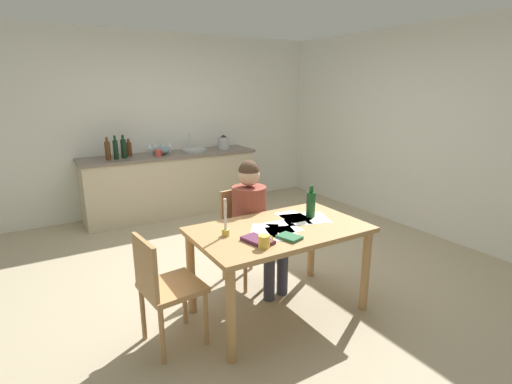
{
  "coord_description": "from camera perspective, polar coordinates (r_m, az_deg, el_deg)",
  "views": [
    {
      "loc": [
        -1.79,
        -3.16,
        1.83
      ],
      "look_at": [
        0.07,
        -0.07,
        0.85
      ],
      "focal_mm": 27.07,
      "sensor_mm": 36.0,
      "label": 1
    }
  ],
  "objects": [
    {
      "name": "paper_receipt",
      "position": [
        3.12,
        4.1,
        -5.13
      ],
      "size": [
        0.23,
        0.31,
        0.0
      ],
      "primitive_type": "cube",
      "rotation": [
        0.0,
        0.0,
        -0.08
      ],
      "color": "white",
      "rests_on": "dining_table"
    },
    {
      "name": "mixing_bowl",
      "position": [
        5.73,
        -13.84,
        5.99
      ],
      "size": [
        0.24,
        0.24,
        0.11
      ],
      "primitive_type": "ellipsoid",
      "color": "#668C99",
      "rests_on": "kitchen_counter"
    },
    {
      "name": "candlestick",
      "position": [
        2.91,
        -4.54,
        -4.95
      ],
      "size": [
        0.06,
        0.06,
        0.29
      ],
      "color": "gold",
      "rests_on": "dining_table"
    },
    {
      "name": "paper_bill",
      "position": [
        3.36,
        8.69,
        -3.77
      ],
      "size": [
        0.3,
        0.35,
        0.0
      ],
      "primitive_type": "cube",
      "rotation": [
        0.0,
        0.0,
        -0.36
      ],
      "color": "white",
      "rests_on": "dining_table"
    },
    {
      "name": "wine_bottle_on_table",
      "position": [
        3.35,
        8.1,
        -1.74
      ],
      "size": [
        0.08,
        0.08,
        0.28
      ],
      "color": "#194C23",
      "rests_on": "dining_table"
    },
    {
      "name": "teacup_on_counter",
      "position": [
        5.55,
        -14.26,
        5.64
      ],
      "size": [
        0.12,
        0.08,
        0.1
      ],
      "color": "#D84C3F",
      "rests_on": "kitchen_counter"
    },
    {
      "name": "wine_glass_back_right",
      "position": [
        5.81,
        -15.45,
        6.56
      ],
      "size": [
        0.07,
        0.07,
        0.15
      ],
      "color": "silver",
      "rests_on": "kitchen_counter"
    },
    {
      "name": "stovetop_kettle",
      "position": [
        6.07,
        -4.83,
        7.3
      ],
      "size": [
        0.18,
        0.18,
        0.22
      ],
      "color": "#B7BABF",
      "rests_on": "kitchen_counter"
    },
    {
      "name": "sink_unit",
      "position": [
        5.89,
        -9.18,
        6.17
      ],
      "size": [
        0.36,
        0.36,
        0.24
      ],
      "color": "#B2B7BC",
      "rests_on": "kitchen_counter"
    },
    {
      "name": "paper_envelope",
      "position": [
        3.3,
        5.86,
        -4.06
      ],
      "size": [
        0.29,
        0.34,
        0.0
      ],
      "primitive_type": "cube",
      "rotation": [
        0.0,
        0.0,
        -0.3
      ],
      "color": "white",
      "rests_on": "dining_table"
    },
    {
      "name": "paper_flyer",
      "position": [
        3.37,
        5.49,
        -3.61
      ],
      "size": [
        0.21,
        0.3,
        0.0
      ],
      "primitive_type": "cube",
      "rotation": [
        0.0,
        0.0,
        -0.01
      ],
      "color": "white",
      "rests_on": "dining_table"
    },
    {
      "name": "paper_letter",
      "position": [
        3.04,
        1.28,
        -5.69
      ],
      "size": [
        0.34,
        0.36,
        0.0
      ],
      "primitive_type": "cube",
      "rotation": [
        0.0,
        0.0,
        -0.63
      ],
      "color": "white",
      "rests_on": "dining_table"
    },
    {
      "name": "bottle_sauce",
      "position": [
        5.68,
        -18.26,
        6.08
      ],
      "size": [
        0.08,
        0.08,
        0.24
      ],
      "color": "#593319",
      "rests_on": "kitchen_counter"
    },
    {
      "name": "bottle_wine_red",
      "position": [
        5.54,
        -18.97,
        6.13
      ],
      "size": [
        0.08,
        0.08,
        0.31
      ],
      "color": "black",
      "rests_on": "kitchen_counter"
    },
    {
      "name": "wine_glass_back_left",
      "position": [
        5.84,
        -14.67,
        6.65
      ],
      "size": [
        0.07,
        0.07,
        0.15
      ],
      "color": "silver",
      "rests_on": "kitchen_counter"
    },
    {
      "name": "bottle_oil",
      "position": [
        5.46,
        -21.07,
        5.77
      ],
      "size": [
        0.07,
        0.07,
        0.3
      ],
      "color": "#593319",
      "rests_on": "kitchen_counter"
    },
    {
      "name": "paper_notice",
      "position": [
        2.99,
        3.92,
        -6.07
      ],
      "size": [
        0.29,
        0.34,
        0.0
      ],
      "primitive_type": "cube",
      "rotation": [
        0.0,
        0.0,
        -0.3
      ],
      "color": "white",
      "rests_on": "dining_table"
    },
    {
      "name": "ground_plane",
      "position": [
        4.07,
        -1.36,
        -11.81
      ],
      "size": [
        5.2,
        5.2,
        0.04
      ],
      "primitive_type": "cube",
      "color": "tan"
    },
    {
      "name": "chair_side_empty",
      "position": [
        2.87,
        -13.42,
        -13.36
      ],
      "size": [
        0.44,
        0.44,
        0.86
      ],
      "color": "tan",
      "rests_on": "ground"
    },
    {
      "name": "kitchen_counter",
      "position": [
        5.85,
        -12.33,
        1.24
      ],
      "size": [
        2.51,
        0.64,
        0.9
      ],
      "color": "beige",
      "rests_on": "ground"
    },
    {
      "name": "bottle_vinegar",
      "position": [
        5.47,
        -20.02,
        5.95
      ],
      "size": [
        0.06,
        0.06,
        0.32
      ],
      "color": "black",
      "rests_on": "kitchen_counter"
    },
    {
      "name": "person_seated",
      "position": [
        3.56,
        -0.35,
        -3.66
      ],
      "size": [
        0.38,
        0.62,
        1.19
      ],
      "color": "brown",
      "rests_on": "ground"
    },
    {
      "name": "dining_table",
      "position": [
        3.14,
        3.48,
        -7.09
      ],
      "size": [
        1.38,
        0.83,
        0.75
      ],
      "color": "tan",
      "rests_on": "ground"
    },
    {
      "name": "book_cookery",
      "position": [
        2.89,
        4.96,
        -6.68
      ],
      "size": [
        0.17,
        0.2,
        0.02
      ],
      "primitive_type": "cube",
      "rotation": [
        0.0,
        0.0,
        0.29
      ],
      "color": "#2F6A42",
      "rests_on": "dining_table"
    },
    {
      "name": "wine_glass_near_sink",
      "position": [
        5.9,
        -12.66,
        6.86
      ],
      "size": [
        0.07,
        0.07,
        0.15
      ],
      "color": "silver",
      "rests_on": "kitchen_counter"
    },
    {
      "name": "coffee_mug",
      "position": [
        2.72,
        1.25,
        -7.29
      ],
      "size": [
        0.12,
        0.08,
        0.09
      ],
      "color": "#F2CC4C",
      "rests_on": "dining_table"
    },
    {
      "name": "wine_glass_by_kettle",
      "position": [
        5.87,
        -13.61,
        6.76
      ],
      "size": [
        0.07,
        0.07,
        0.15
      ],
      "color": "silver",
      "rests_on": "kitchen_counter"
    },
    {
      "name": "book_magazine",
      "position": [
        2.81,
        0.26,
        -7.15
      ],
      "size": [
        0.19,
        0.26,
        0.03
      ],
      "primitive_type": "cube",
      "rotation": [
        0.0,
        0.0,
        0.22
      ],
      "color": "#5C2948",
      "rests_on": "dining_table"
    },
    {
      "name": "wall_right",
      "position": [
        5.43,
        23.4,
        8.39
      ],
      "size": [
        0.12,
        5.2,
        2.6
      ],
      "primitive_type": "cube",
      "color": "silver",
      "rests_on": "ground"
    },
    {
      "name": "chair_at_table",
      "position": [
        3.73,
        -1.75,
        -5.66
      ],
      "size": [
        0.45,
        0.45,
        0.89
      ],
      "color": "tan",
      "rests_on": "ground"
    },
    {
      "name": "wall_back",
      "position": [
        6.05,
        -13.92,
        9.77
      ],
      "size": [
        5.2,
        0.12,
        2.6
      ],
      "primitive_type": "cube",
      "color": "silver",
      "rests_on": "ground"
    }
  ]
}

